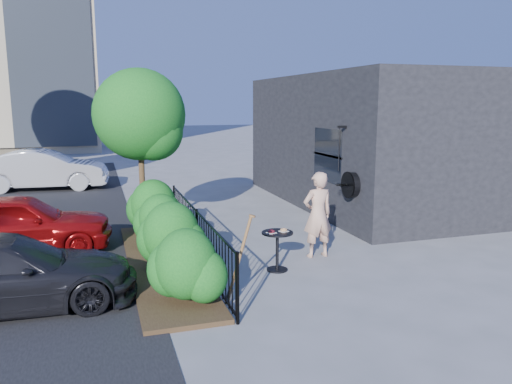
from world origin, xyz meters
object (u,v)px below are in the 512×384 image
object	(u,v)px
woman	(318,215)
shovel	(238,263)
patio_tree	(143,120)
car_silver	(44,170)
cafe_table	(277,244)
car_red	(17,224)
car_darkgrey	(4,273)

from	to	relation	value
woman	shovel	distance (m)	2.87
patio_tree	shovel	distance (m)	5.46
patio_tree	car_silver	size ratio (longest dim) A/B	0.88
cafe_table	patio_tree	bearing A→B (deg)	119.50
patio_tree	car_red	size ratio (longest dim) A/B	1.03
patio_tree	shovel	bearing A→B (deg)	-78.78
cafe_table	car_red	world-z (taller)	car_red
car_red	car_darkgrey	world-z (taller)	car_red
car_red	car_silver	world-z (taller)	car_silver
cafe_table	car_silver	world-z (taller)	car_silver
cafe_table	woman	distance (m)	1.30
shovel	car_red	bearing A→B (deg)	133.65
woman	shovel	size ratio (longest dim) A/B	1.23
cafe_table	car_red	distance (m)	5.58
shovel	car_silver	world-z (taller)	car_silver
cafe_table	car_darkgrey	distance (m)	4.68
car_red	car_darkgrey	distance (m)	3.12
woman	car_darkgrey	world-z (taller)	woman
cafe_table	car_silver	bearing A→B (deg)	114.50
patio_tree	car_red	xyz separation A→B (m)	(-2.78, -1.00, -2.11)
car_silver	car_darkgrey	size ratio (longest dim) A/B	1.12
car_red	car_darkgrey	bearing A→B (deg)	-175.47
shovel	car_darkgrey	world-z (taller)	shovel
patio_tree	cafe_table	world-z (taller)	patio_tree
shovel	car_red	world-z (taller)	shovel
cafe_table	car_darkgrey	world-z (taller)	car_darkgrey
shovel	car_darkgrey	xyz separation A→B (m)	(-3.54, 0.82, -0.06)
cafe_table	woman	bearing A→B (deg)	27.84
car_red	shovel	bearing A→B (deg)	-135.76
cafe_table	car_darkgrey	xyz separation A→B (m)	(-4.66, -0.41, 0.05)
cafe_table	car_red	bearing A→B (deg)	150.93
car_silver	cafe_table	bearing A→B (deg)	-150.45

